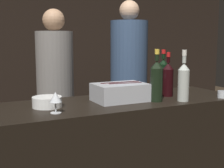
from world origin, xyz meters
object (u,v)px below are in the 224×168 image
object	(u,v)px
ice_bin_with_bottles	(121,91)
red_wine_bottle_burgundy	(163,74)
bowl_white	(47,102)
red_wine_bottle_tall	(168,79)
wine_glass	(56,98)
champagne_bottle	(157,80)
person_in_hoodie	(55,88)
white_wine_bottle	(184,81)
person_blond_tee	(129,77)
candle_votive	(223,94)

from	to	relation	value
ice_bin_with_bottles	red_wine_bottle_burgundy	distance (m)	0.55
bowl_white	red_wine_bottle_tall	xyz separation A→B (m)	(0.93, -0.02, 0.10)
ice_bin_with_bottles	red_wine_bottle_tall	distance (m)	0.42
wine_glass	red_wine_bottle_burgundy	bearing A→B (deg)	19.41
ice_bin_with_bottles	champagne_bottle	distance (m)	0.26
champagne_bottle	red_wine_bottle_tall	size ratio (longest dim) A/B	1.09
red_wine_bottle_burgundy	champagne_bottle	bearing A→B (deg)	-131.48
wine_glass	person_in_hoodie	world-z (taller)	person_in_hoodie
red_wine_bottle_tall	person_in_hoodie	world-z (taller)	person_in_hoodie
bowl_white	white_wine_bottle	distance (m)	0.95
person_in_hoodie	person_blond_tee	size ratio (longest dim) A/B	0.94
ice_bin_with_bottles	bowl_white	distance (m)	0.53
candle_votive	person_in_hoodie	xyz separation A→B (m)	(-0.92, 1.25, -0.06)
champagne_bottle	wine_glass	bearing A→B (deg)	-177.52
person_blond_tee	wine_glass	bearing A→B (deg)	112.94
red_wine_bottle_tall	white_wine_bottle	bearing A→B (deg)	-94.98
red_wine_bottle_burgundy	person_blond_tee	distance (m)	0.79
ice_bin_with_bottles	wine_glass	distance (m)	0.54
person_blond_tee	bowl_white	bearing A→B (deg)	107.75
wine_glass	white_wine_bottle	size ratio (longest dim) A/B	0.36
ice_bin_with_bottles	person_blond_tee	size ratio (longest dim) A/B	0.20
bowl_white	ice_bin_with_bottles	bearing A→B (deg)	-3.18
candle_votive	white_wine_bottle	distance (m)	0.37
ice_bin_with_bottles	wine_glass	size ratio (longest dim) A/B	2.84
bowl_white	champagne_bottle	size ratio (longest dim) A/B	0.52
ice_bin_with_bottles	bowl_white	world-z (taller)	ice_bin_with_bottles
champagne_bottle	person_in_hoodie	xyz separation A→B (m)	(-0.40, 1.14, -0.19)
ice_bin_with_bottles	champagne_bottle	size ratio (longest dim) A/B	1.00
bowl_white	wine_glass	distance (m)	0.20
bowl_white	person_in_hoodie	world-z (taller)	person_in_hoodie
candle_votive	person_blond_tee	world-z (taller)	person_blond_tee
candle_votive	person_blond_tee	distance (m)	1.22
red_wine_bottle_burgundy	red_wine_bottle_tall	bearing A→B (deg)	-116.15
white_wine_bottle	person_blond_tee	world-z (taller)	person_blond_tee
champagne_bottle	white_wine_bottle	world-z (taller)	champagne_bottle
red_wine_bottle_burgundy	person_blond_tee	size ratio (longest dim) A/B	0.19
red_wine_bottle_burgundy	wine_glass	bearing A→B (deg)	-160.59
wine_glass	red_wine_bottle_tall	distance (m)	0.95
white_wine_bottle	champagne_bottle	bearing A→B (deg)	156.84
white_wine_bottle	person_in_hoodie	size ratio (longest dim) A/B	0.21
bowl_white	person_blond_tee	xyz separation A→B (m)	(1.14, 0.95, -0.01)
red_wine_bottle_burgundy	candle_votive	bearing A→B (deg)	-62.38
bowl_white	person_blond_tee	bearing A→B (deg)	39.85
candle_votive	champagne_bottle	xyz separation A→B (m)	(-0.52, 0.11, 0.13)
red_wine_bottle_burgundy	bowl_white	bearing A→B (deg)	-170.35
ice_bin_with_bottles	champagne_bottle	world-z (taller)	champagne_bottle
white_wine_bottle	red_wine_bottle_burgundy	bearing A→B (deg)	74.10
champagne_bottle	red_wine_bottle_burgundy	xyz separation A→B (m)	(0.29, 0.33, -0.00)
candle_votive	champagne_bottle	bearing A→B (deg)	168.27
candle_votive	person_in_hoodie	size ratio (longest dim) A/B	0.04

